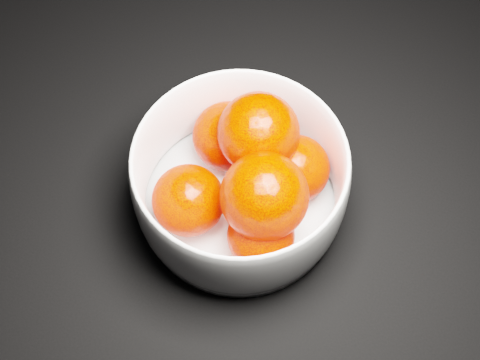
% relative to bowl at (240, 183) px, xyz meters
% --- Properties ---
extents(bowl, '(0.20, 0.20, 0.10)m').
position_rel_bowl_xyz_m(bowl, '(0.00, 0.00, 0.00)').
color(bowl, white).
rests_on(bowl, ground).
extents(orange_pile, '(0.14, 0.15, 0.11)m').
position_rel_bowl_xyz_m(orange_pile, '(0.01, 0.01, 0.01)').
color(orange_pile, red).
rests_on(orange_pile, bowl).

